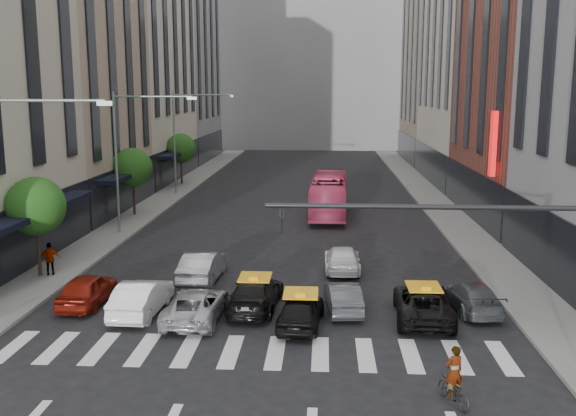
% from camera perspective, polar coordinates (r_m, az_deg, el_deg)
% --- Properties ---
extents(ground, '(160.00, 160.00, 0.00)m').
position_cam_1_polar(ground, '(22.18, -3.01, -14.19)').
color(ground, black).
rests_on(ground, ground).
extents(sidewalk_left, '(3.00, 96.00, 0.15)m').
position_cam_1_polar(sidewalk_left, '(52.70, -11.92, 0.19)').
color(sidewalk_left, slate).
rests_on(sidewalk_left, ground).
extents(sidewalk_right, '(3.00, 96.00, 0.15)m').
position_cam_1_polar(sidewalk_right, '(51.70, 13.51, -0.08)').
color(sidewalk_right, slate).
rests_on(sidewalk_right, ground).
extents(building_left_b, '(8.00, 16.00, 24.00)m').
position_cam_1_polar(building_left_b, '(51.84, -19.05, 12.93)').
color(building_left_b, tan).
rests_on(building_left_b, ground).
extents(building_left_c, '(8.00, 20.00, 36.00)m').
position_cam_1_polar(building_left_c, '(69.35, -13.51, 17.41)').
color(building_left_c, beige).
rests_on(building_left_c, ground).
extents(building_left_d, '(8.00, 18.00, 30.00)m').
position_cam_1_polar(building_left_d, '(87.39, -9.76, 14.06)').
color(building_left_d, gray).
rests_on(building_left_d, ground).
extents(building_right_b, '(8.00, 18.00, 26.00)m').
position_cam_1_polar(building_right_b, '(49.43, 21.27, 14.10)').
color(building_right_b, brown).
rests_on(building_right_b, ground).
extents(building_right_d, '(8.00, 18.00, 28.00)m').
position_cam_1_polar(building_right_d, '(86.43, 13.46, 13.30)').
color(building_right_d, tan).
rests_on(building_right_d, ground).
extents(building_far, '(30.00, 10.00, 36.00)m').
position_cam_1_polar(building_far, '(105.43, 2.12, 15.18)').
color(building_far, gray).
rests_on(building_far, ground).
extents(tree_near, '(2.88, 2.88, 4.95)m').
position_cam_1_polar(tree_near, '(33.64, -21.51, 0.14)').
color(tree_near, black).
rests_on(tree_near, sidewalk_left).
extents(tree_mid, '(2.88, 2.88, 4.95)m').
position_cam_1_polar(tree_mid, '(48.47, -13.65, 3.51)').
color(tree_mid, black).
rests_on(tree_mid, sidewalk_left).
extents(tree_far, '(2.88, 2.88, 4.95)m').
position_cam_1_polar(tree_far, '(63.86, -9.50, 5.26)').
color(tree_far, black).
rests_on(tree_far, sidewalk_left).
extents(streetlamp_near, '(5.38, 0.25, 9.00)m').
position_cam_1_polar(streetlamp_near, '(27.22, -23.69, 2.52)').
color(streetlamp_near, gray).
rests_on(streetlamp_near, sidewalk_left).
extents(streetlamp_mid, '(5.38, 0.25, 9.00)m').
position_cam_1_polar(streetlamp_mid, '(42.02, -13.84, 5.58)').
color(streetlamp_mid, gray).
rests_on(streetlamp_mid, sidewalk_left).
extents(streetlamp_far, '(5.38, 0.25, 9.00)m').
position_cam_1_polar(streetlamp_far, '(57.47, -9.17, 6.97)').
color(streetlamp_far, gray).
rests_on(streetlamp_far, sidewalk_left).
extents(traffic_signal, '(10.10, 0.20, 6.00)m').
position_cam_1_polar(traffic_signal, '(20.35, 18.64, -3.66)').
color(traffic_signal, black).
rests_on(traffic_signal, ground).
extents(liberty_sign, '(0.30, 0.70, 4.00)m').
position_cam_1_polar(liberty_sign, '(41.47, 17.77, 5.46)').
color(liberty_sign, red).
rests_on(liberty_sign, ground).
extents(car_red, '(1.66, 4.09, 1.39)m').
position_cam_1_polar(car_red, '(29.46, -17.40, -6.91)').
color(car_red, maroon).
rests_on(car_red, ground).
extents(car_white_front, '(1.71, 4.48, 1.46)m').
position_cam_1_polar(car_white_front, '(27.70, -12.89, -7.73)').
color(car_white_front, white).
rests_on(car_white_front, ground).
extents(car_silver, '(2.20, 4.61, 1.27)m').
position_cam_1_polar(car_silver, '(26.60, -8.22, -8.55)').
color(car_silver, '#AFAFB5').
rests_on(car_silver, ground).
extents(taxi_left, '(2.27, 4.90, 1.39)m').
position_cam_1_polar(taxi_left, '(27.66, -2.93, -7.58)').
color(taxi_left, black).
rests_on(taxi_left, ground).
extents(taxi_center, '(1.98, 4.14, 1.36)m').
position_cam_1_polar(taxi_center, '(25.63, 1.14, -9.07)').
color(taxi_center, black).
rests_on(taxi_center, ground).
extents(car_grey_mid, '(1.68, 3.87, 1.24)m').
position_cam_1_polar(car_grey_mid, '(27.52, 4.90, -7.86)').
color(car_grey_mid, '#3D4045').
rests_on(car_grey_mid, ground).
extents(taxi_right, '(2.51, 4.98, 1.35)m').
position_cam_1_polar(taxi_right, '(27.02, 11.92, -8.28)').
color(taxi_right, black).
rests_on(taxi_right, ground).
extents(car_grey_curb, '(2.09, 4.39, 1.23)m').
position_cam_1_polar(car_grey_curb, '(28.53, 16.05, -7.58)').
color(car_grey_curb, '#414549').
rests_on(car_grey_curb, ground).
extents(car_row2_left, '(1.81, 4.59, 1.49)m').
position_cam_1_polar(car_row2_left, '(31.86, -7.57, -5.12)').
color(car_row2_left, '#9A9B9F').
rests_on(car_row2_left, ground).
extents(car_row2_right, '(1.82, 4.40, 1.27)m').
position_cam_1_polar(car_row2_right, '(33.43, 4.85, -4.52)').
color(car_row2_right, white).
rests_on(car_row2_right, ground).
extents(bus, '(2.89, 10.93, 3.02)m').
position_cam_1_polar(bus, '(48.14, 3.68, 1.17)').
color(bus, '#D13D66').
rests_on(bus, ground).
extents(motorcycle, '(1.14, 1.69, 0.84)m').
position_cam_1_polar(motorcycle, '(20.43, 14.47, -15.49)').
color(motorcycle, black).
rests_on(motorcycle, ground).
extents(rider, '(0.68, 0.58, 1.59)m').
position_cam_1_polar(rider, '(19.93, 14.63, -12.34)').
color(rider, gray).
rests_on(rider, motorcycle).
extents(pedestrian_far, '(1.05, 0.74, 1.65)m').
position_cam_1_polar(pedestrian_far, '(34.11, -20.39, -4.26)').
color(pedestrian_far, gray).
rests_on(pedestrian_far, sidewalk_left).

